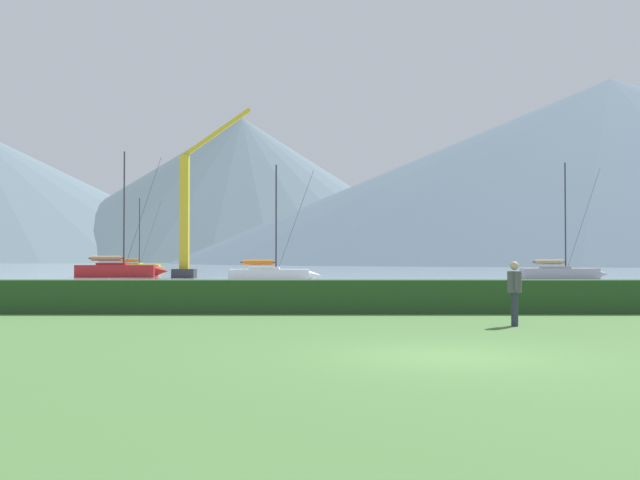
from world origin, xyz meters
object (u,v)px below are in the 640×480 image
object	(u,v)px
sailboat_slip_1	(140,267)
person_seated_viewer	(518,288)
dock_crane	(191,223)
sailboat_slip_6	(122,270)
sailboat_slip_0	(564,273)
sailboat_slip_7	(274,274)

from	to	relation	value
sailboat_slip_1	person_seated_viewer	xyz separation A→B (m)	(29.52, -83.67, 0.37)
person_seated_viewer	dock_crane	distance (m)	53.15
sailboat_slip_1	dock_crane	bearing A→B (deg)	-64.12
sailboat_slip_1	sailboat_slip_6	xyz separation A→B (m)	(5.81, -31.45, 0.10)
sailboat_slip_6	dock_crane	bearing A→B (deg)	-18.07
sailboat_slip_0	person_seated_viewer	world-z (taller)	sailboat_slip_0
sailboat_slip_1	dock_crane	size ratio (longest dim) A/B	0.64
sailboat_slip_0	sailboat_slip_1	size ratio (longest dim) A/B	0.97
sailboat_slip_6	sailboat_slip_7	distance (m)	20.70
person_seated_viewer	sailboat_slip_1	bearing A→B (deg)	111.63
sailboat_slip_7	sailboat_slip_1	bearing A→B (deg)	113.81
person_seated_viewer	sailboat_slip_6	bearing A→B (deg)	116.62
sailboat_slip_0	dock_crane	xyz separation A→B (m)	(-31.52, 7.15, 4.34)
sailboat_slip_0	dock_crane	bearing A→B (deg)	169.75
sailboat_slip_6	sailboat_slip_7	xyz separation A→B (m)	(15.05, -14.21, -0.13)
sailboat_slip_1	dock_crane	distance (m)	36.00
sailboat_slip_1	sailboat_slip_6	size ratio (longest dim) A/B	0.84
sailboat_slip_7	person_seated_viewer	world-z (taller)	sailboat_slip_7
sailboat_slip_1	sailboat_slip_6	bearing A→B (deg)	-74.21
sailboat_slip_1	sailboat_slip_6	world-z (taller)	sailboat_slip_6
sailboat_slip_7	person_seated_viewer	bearing A→B (deg)	-77.92
sailboat_slip_6	sailboat_slip_1	bearing A→B (deg)	99.01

